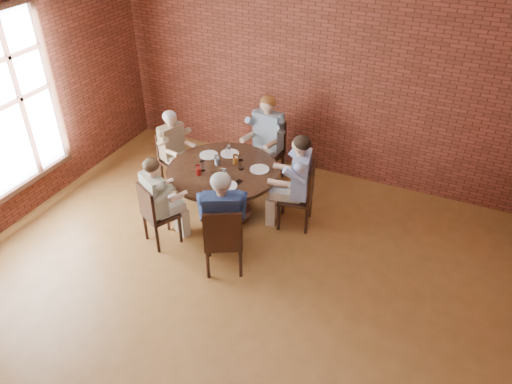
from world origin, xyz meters
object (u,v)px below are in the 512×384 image
at_px(dining_table, 224,183).
at_px(chair_a, 302,193).
at_px(chair_e, 223,238).
at_px(diner_e, 223,222).
at_px(chair_b, 269,147).
at_px(chair_d, 155,213).
at_px(smartphone, 238,183).
at_px(diner_a, 296,182).
at_px(diner_b, 266,140).
at_px(chair_c, 172,157).
at_px(diner_c, 175,151).
at_px(diner_d, 159,202).

xyz_separation_m(dining_table, chair_a, (1.06, 0.24, -0.01)).
height_order(chair_e, diner_e, diner_e).
distance_m(chair_b, chair_d, 2.22).
bearing_deg(smartphone, diner_a, 42.19).
distance_m(chair_a, diner_a, 0.19).
distance_m(chair_e, smartphone, 0.89).
relative_size(diner_b, diner_e, 1.00).
bearing_deg(chair_b, chair_c, -138.41).
height_order(dining_table, diner_b, diner_b).
bearing_deg(diner_c, smartphone, -93.99).
distance_m(diner_a, chair_d, 1.88).
xyz_separation_m(chair_a, smartphone, (-0.73, -0.46, 0.24)).
xyz_separation_m(diner_b, chair_d, (-0.64, -2.03, -0.20)).
bearing_deg(chair_d, diner_b, -79.69).
distance_m(diner_d, smartphone, 1.03).
relative_size(chair_b, diner_d, 0.76).
bearing_deg(chair_a, diner_a, -90.00).
xyz_separation_m(chair_e, smartphone, (-0.22, 0.83, 0.23)).
height_order(chair_c, chair_d, chair_d).
xyz_separation_m(chair_b, diner_c, (-1.16, -0.85, 0.10)).
distance_m(chair_c, diner_d, 1.38).
bearing_deg(smartphone, chair_b, 105.05).
xyz_separation_m(diner_c, smartphone, (1.33, -0.56, 0.13)).
height_order(chair_a, diner_a, diner_a).
xyz_separation_m(chair_c, chair_e, (1.62, -1.41, 0.03)).
bearing_deg(dining_table, diner_c, 161.22).
bearing_deg(diner_d, dining_table, -90.00).
bearing_deg(diner_d, chair_a, -116.26).
relative_size(chair_c, chair_d, 0.99).
relative_size(diner_a, diner_c, 1.09).
xyz_separation_m(diner_d, chair_e, (1.01, -0.18, -0.11)).
xyz_separation_m(dining_table, diner_b, (0.15, 1.10, 0.16)).
bearing_deg(diner_c, chair_b, -35.04).
height_order(diner_d, diner_e, diner_e).
height_order(chair_a, diner_e, diner_e).
bearing_deg(chair_e, chair_a, -139.60).
bearing_deg(dining_table, chair_e, -62.14).
xyz_separation_m(dining_table, chair_d, (-0.49, -0.93, -0.04)).
height_order(diner_e, smartphone, diner_e).
xyz_separation_m(chair_a, chair_b, (-0.90, 0.95, 0.01)).
bearing_deg(diner_b, chair_b, 90.00).
distance_m(diner_e, smartphone, 0.77).
distance_m(diner_a, diner_c, 1.98).
relative_size(diner_a, smartphone, 9.68).
relative_size(chair_b, chair_d, 1.07).
bearing_deg(diner_e, diner_b, -107.93).
bearing_deg(diner_a, chair_b, -152.47).
height_order(dining_table, diner_a, diner_a).
relative_size(dining_table, diner_a, 1.11).
bearing_deg(chair_b, diner_c, -136.09).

